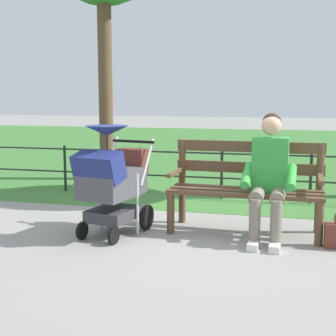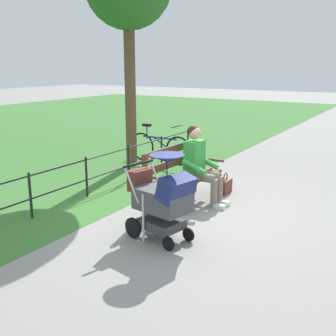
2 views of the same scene
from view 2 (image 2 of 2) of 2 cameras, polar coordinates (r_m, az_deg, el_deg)
The scene contains 7 objects.
ground_plane at distance 6.34m, azimuth 0.47°, elevation -6.43°, with size 60.00×60.00×0.00m, color gray.
park_bench at distance 6.63m, azimuth 1.77°, elevation -0.72°, with size 1.62×0.65×0.96m.
person_on_bench at distance 6.70m, azimuth 4.46°, elevation 0.73°, with size 0.54×0.74×1.28m.
stroller at distance 5.26m, azimuth -0.72°, elevation -3.94°, with size 0.66×0.96×1.15m.
handbag at distance 7.40m, azimuth 7.91°, elevation -2.47°, with size 0.32×0.14×0.37m.
park_fence at distance 7.38m, azimuth -9.81°, elevation -0.24°, with size 7.28×0.04×0.70m.
bicycle at distance 9.55m, azimuth -1.20°, elevation 2.92°, with size 0.44×1.66×0.89m.
Camera 2 is at (5.10, 3.03, 2.23)m, focal length 44.11 mm.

